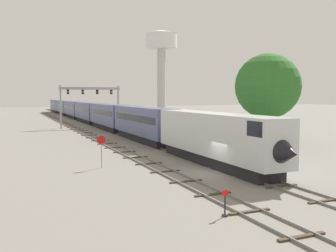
% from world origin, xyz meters
% --- Properties ---
extents(ground_plane, '(400.00, 400.00, 0.00)m').
position_xyz_m(ground_plane, '(0.00, 0.00, 0.00)').
color(ground_plane, gray).
extents(track_main, '(2.60, 200.00, 0.16)m').
position_xyz_m(track_main, '(2.00, 60.00, 0.07)').
color(track_main, slate).
rests_on(track_main, ground).
extents(track_near, '(2.60, 160.00, 0.16)m').
position_xyz_m(track_near, '(-3.50, 40.00, 0.07)').
color(track_near, slate).
rests_on(track_near, ground).
extents(passenger_train, '(3.04, 139.98, 4.80)m').
position_xyz_m(passenger_train, '(2.00, 63.68, 2.61)').
color(passenger_train, silver).
rests_on(passenger_train, ground).
extents(signal_gantry, '(12.10, 0.49, 8.44)m').
position_xyz_m(signal_gantry, '(-0.25, 48.74, 6.16)').
color(signal_gantry, '#999BA0').
rests_on(signal_gantry, ground).
extents(water_tower, '(9.79, 9.79, 26.39)m').
position_xyz_m(water_tower, '(28.31, 81.41, 20.80)').
color(water_tower, beige).
rests_on(water_tower, ground).
extents(switch_stand, '(0.36, 0.24, 1.46)m').
position_xyz_m(switch_stand, '(-5.10, -10.06, 0.52)').
color(switch_stand, black).
rests_on(switch_stand, ground).
extents(stop_sign, '(0.76, 0.08, 2.88)m').
position_xyz_m(stop_sign, '(-8.00, 5.89, 1.87)').
color(stop_sign, gray).
rests_on(stop_sign, ground).
extents(trackside_tree_left, '(8.65, 8.65, 11.98)m').
position_xyz_m(trackside_tree_left, '(16.35, 14.29, 7.65)').
color(trackside_tree_left, brown).
rests_on(trackside_tree_left, ground).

